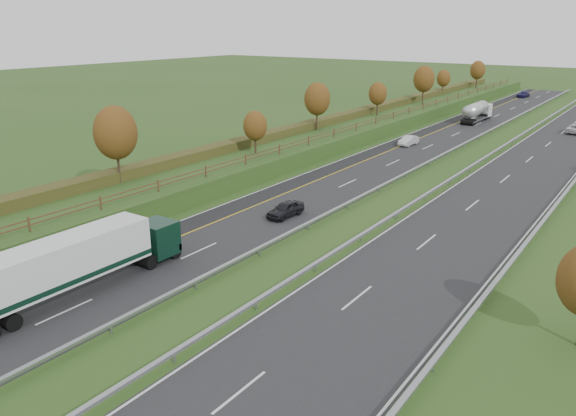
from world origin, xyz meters
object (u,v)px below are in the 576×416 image
(car_dark_near, at_px, (285,209))
(car_small_far, at_px, (523,94))
(car_silver_mid, at_px, (409,140))
(car_oncoming, at_px, (575,129))
(road_tanker, at_px, (477,111))
(box_lorry, at_px, (74,262))

(car_dark_near, bearing_deg, car_small_far, 95.66)
(car_silver_mid, height_order, car_small_far, car_small_far)
(car_small_far, bearing_deg, car_oncoming, -64.20)
(road_tanker, distance_m, car_dark_near, 64.06)
(road_tanker, bearing_deg, car_small_far, 92.20)
(road_tanker, xyz_separation_m, car_small_far, (-1.64, 42.59, -1.10))
(car_silver_mid, height_order, car_oncoming, car_oncoming)
(car_oncoming, bearing_deg, car_small_far, -68.83)
(car_silver_mid, distance_m, car_small_far, 69.77)
(box_lorry, bearing_deg, road_tanker, 89.89)
(box_lorry, relative_size, car_oncoming, 3.07)
(car_silver_mid, relative_size, car_small_far, 0.85)
(box_lorry, height_order, car_silver_mid, box_lorry)
(car_dark_near, xyz_separation_m, car_silver_mid, (-3.68, 36.84, -0.02))
(road_tanker, bearing_deg, car_dark_near, -88.17)
(car_silver_mid, relative_size, car_oncoming, 0.79)
(car_dark_near, xyz_separation_m, car_small_far, (-3.68, 106.61, 0.01))
(car_small_far, xyz_separation_m, car_oncoming, (18.56, -45.13, 0.02))
(car_dark_near, distance_m, car_small_far, 106.67)
(box_lorry, xyz_separation_m, car_small_far, (-1.47, 127.35, -1.57))
(box_lorry, relative_size, car_small_far, 3.29)
(road_tanker, height_order, car_small_far, road_tanker)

